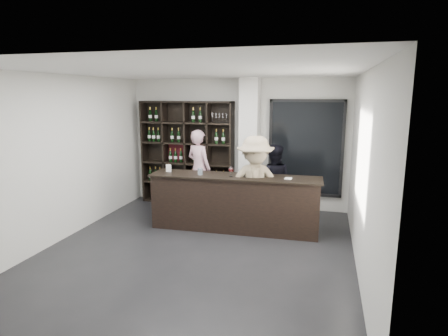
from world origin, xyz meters
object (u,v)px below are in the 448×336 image
(wine_shelf, at_px, (187,153))
(customer, at_px, (255,185))
(taster_black, at_px, (273,181))
(tasting_counter, at_px, (234,203))
(taster_pink, at_px, (199,168))

(wine_shelf, distance_m, customer, 2.45)
(taster_black, bearing_deg, tasting_counter, 54.93)
(taster_pink, height_order, taster_black, taster_pink)
(tasting_counter, bearing_deg, taster_black, 55.22)
(wine_shelf, height_order, customer, wine_shelf)
(taster_black, relative_size, customer, 0.85)
(taster_pink, xyz_separation_m, taster_black, (1.75, -0.37, -0.11))
(taster_pink, bearing_deg, tasting_counter, 156.36)
(customer, bearing_deg, wine_shelf, 125.26)
(wine_shelf, xyz_separation_m, tasting_counter, (1.50, -1.47, -0.67))
(tasting_counter, distance_m, taster_pink, 1.77)
(wine_shelf, relative_size, customer, 1.32)
(taster_black, bearing_deg, wine_shelf, -16.53)
(customer, bearing_deg, taster_black, 62.29)
(wine_shelf, relative_size, taster_black, 1.55)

